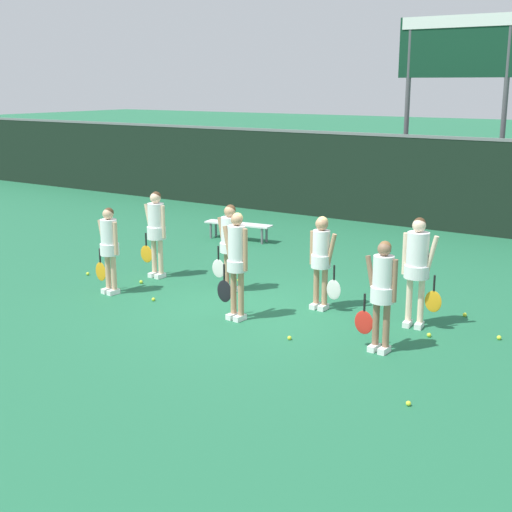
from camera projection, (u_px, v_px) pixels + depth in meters
name	position (u px, v px, depth m)	size (l,w,h in m)	color
ground_plane	(252.00, 309.00, 12.47)	(140.00, 140.00, 0.00)	#216642
fence_windscreen	(428.00, 182.00, 18.97)	(60.00, 0.08, 2.51)	black
scoreboard	(457.00, 64.00, 19.63)	(3.38, 0.15, 5.65)	#515156
bench_courtside	(238.00, 225.00, 17.82)	(1.80, 0.56, 0.44)	silver
player_0	(109.00, 244.00, 13.18)	(0.63, 0.36, 1.63)	tan
player_1	(237.00, 258.00, 11.68)	(0.63, 0.34, 1.81)	tan
player_2	(382.00, 288.00, 10.28)	(0.64, 0.35, 1.66)	#8C664C
player_3	(156.00, 227.00, 14.27)	(0.68, 0.38, 1.75)	beige
player_4	(230.00, 240.00, 13.31)	(0.67, 0.38, 1.66)	tan
player_5	(321.00, 255.00, 12.25)	(0.62, 0.35, 1.64)	tan
player_6	(417.00, 262.00, 11.30)	(0.68, 0.40, 1.80)	beige
tennis_ball_0	(289.00, 338.00, 10.95)	(0.06, 0.06, 0.06)	#CCE033
tennis_ball_1	(141.00, 282.00, 14.03)	(0.07, 0.07, 0.07)	#CCE033
tennis_ball_2	(88.00, 274.00, 14.63)	(0.07, 0.07, 0.07)	#CCE033
tennis_ball_3	(408.00, 403.00, 8.71)	(0.06, 0.06, 0.06)	#CCE033
tennis_ball_4	(153.00, 299.00, 12.90)	(0.07, 0.07, 0.07)	#CCE033
tennis_ball_5	(499.00, 338.00, 10.95)	(0.07, 0.07, 0.07)	#CCE033
tennis_ball_6	(465.00, 315.00, 12.04)	(0.07, 0.07, 0.07)	#CCE033
tennis_ball_7	(239.00, 280.00, 14.15)	(0.07, 0.07, 0.07)	#CCE033
tennis_ball_8	(429.00, 335.00, 11.07)	(0.07, 0.07, 0.07)	#CCE033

